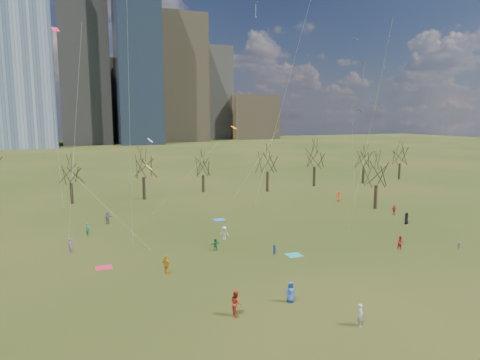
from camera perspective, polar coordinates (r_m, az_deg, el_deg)
name	(u,v)px	position (r m, az deg, el deg)	size (l,w,h in m)	color
ground	(286,266)	(43.61, 6.14, -11.33)	(500.00, 500.00, 0.00)	black
downtown_skyline	(94,70)	(248.39, -18.85, 13.69)	(212.50, 78.00, 118.00)	slate
bare_tree_row	(185,165)	(76.27, -7.31, 1.94)	(113.04, 29.80, 9.50)	black
blanket_teal	(294,255)	(46.87, 7.22, -9.90)	(1.60, 1.50, 0.03)	teal
blanket_navy	(219,220)	(61.75, -2.79, -5.31)	(1.60, 1.50, 0.03)	blue
blanket_crimson	(104,268)	(44.93, -17.69, -11.07)	(1.60, 1.50, 0.03)	#B12337
person_0	(291,292)	(35.55, 6.77, -14.60)	(0.83, 0.54, 1.70)	#2953B4
person_1	(360,315)	(32.90, 15.76, -16.91)	(0.60, 0.39, 1.65)	silver
person_2	(236,303)	(33.17, -0.52, -16.07)	(0.94, 0.74, 1.94)	red
person_3	(459,246)	(53.88, 27.20, -7.83)	(0.61, 0.35, 0.95)	slate
person_4	(166,265)	(41.56, -9.79, -11.11)	(1.06, 0.44, 1.81)	orange
person_5	(215,244)	(48.00, -3.30, -8.56)	(1.27, 0.41, 1.37)	#1A7542
person_6	(407,218)	(63.42, 21.33, -4.78)	(0.80, 0.52, 1.63)	black
person_7	(70,246)	(50.60, -21.72, -8.12)	(0.59, 0.39, 1.63)	#8551A3
person_8	(274,250)	(46.60, 4.59, -9.27)	(0.54, 0.42, 1.10)	#23409A
person_9	(224,233)	(51.94, -2.12, -7.06)	(1.06, 0.61, 1.65)	silver
person_10	(394,210)	(68.52, 19.84, -3.78)	(0.91, 0.38, 1.55)	#BD1B3A
person_11	(108,218)	(61.95, -17.23, -4.83)	(1.62, 0.52, 1.75)	slate
person_12	(339,196)	(76.57, 13.05, -2.15)	(0.86, 0.56, 1.75)	#FF501C
person_13	(87,229)	(56.56, -19.69, -6.22)	(0.63, 0.42, 1.73)	#1C7E63
person_14	(401,243)	(51.29, 20.62, -7.85)	(0.78, 0.61, 1.60)	#B21E19
kites_airborne	(245,125)	(57.57, 0.70, 7.29)	(53.75, 37.52, 29.80)	yellow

